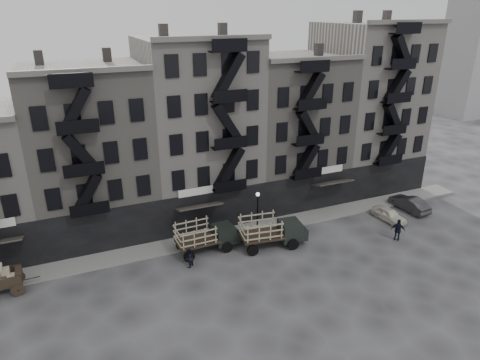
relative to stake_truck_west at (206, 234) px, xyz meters
name	(u,v)px	position (x,y,z in m)	size (l,w,h in m)	color
ground	(238,256)	(2.16, -1.91, -1.57)	(140.00, 140.00, 0.00)	#38383A
sidewalk	(222,235)	(2.16, 1.84, -1.50)	(55.00, 2.50, 0.15)	slate
building_midwest	(91,152)	(-7.84, 7.92, 5.93)	(10.00, 11.35, 16.20)	gray
building_center	(198,130)	(2.16, 7.92, 6.93)	(10.00, 11.35, 18.20)	#AAA49C
building_mideast	(289,129)	(12.16, 7.92, 5.93)	(10.00, 11.35, 16.20)	gray
building_east	(367,107)	(22.16, 7.92, 7.43)	(10.00, 11.35, 19.20)	#AAA49C
lamp_post	(258,208)	(5.16, 0.69, 1.21)	(0.36, 0.36, 4.28)	black
stake_truck_west	(206,234)	(0.00, 0.00, 0.00)	(5.57, 2.46, 2.76)	black
stake_truck_east	(272,229)	(5.47, -1.52, 0.09)	(6.05, 3.04, 2.92)	black
car_east	(389,215)	(18.30, -1.74, -0.95)	(1.48, 3.67, 1.25)	silver
car_far	(409,204)	(21.80, -0.71, -0.84)	(1.56, 4.47, 1.47)	#28282A
pedestrian_mid	(189,258)	(-2.12, -1.87, -0.74)	(0.81, 0.63, 1.67)	black
policeman	(398,230)	(16.32, -5.09, -0.55)	(1.20, 0.50, 2.05)	black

